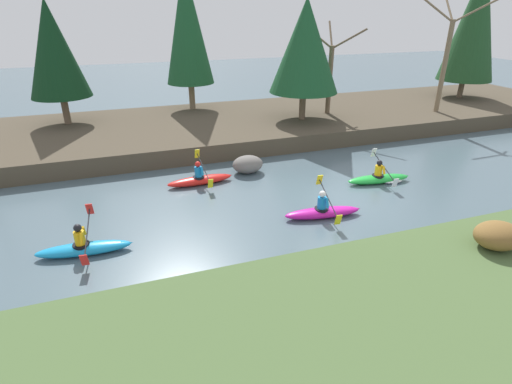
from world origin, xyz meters
The scene contains 15 objects.
ground_plane centered at (0.00, 0.00, 0.00)m, with size 90.00×90.00×0.00m, color #4C606B.
riverbank_near centered at (0.00, -6.28, 0.26)m, with size 44.00×5.70×0.52m.
riverbank_far centered at (0.00, 9.95, 0.43)m, with size 44.00×9.04×0.86m.
conifer_tree_far_left centered at (-10.20, 11.81, 4.73)m, with size 3.07×3.07×6.30m.
conifer_tree_left centered at (-3.05, 13.08, 5.73)m, with size 2.83×2.83×8.19m.
conifer_tree_mid_left centered at (2.35, 8.50, 4.79)m, with size 3.76×3.76×6.35m.
conifer_tree_centre centered at (15.52, 10.39, 5.81)m, with size 3.60×3.60×8.72m.
bare_tree_mid_upstream centered at (4.42, 9.32, 3.27)m, with size 2.84×2.81×5.09m.
bare_tree_mid_downstream centered at (10.94, 7.55, 4.12)m, with size 3.80×3.76×6.92m.
shrub_clump_nearest centered at (2.06, -5.00, 0.89)m, with size 1.36×1.13×0.74m.
kayaker_lead centered at (2.48, 0.92, 0.20)m, with size 2.79×2.07×1.20m.
kayaker_middle centered at (-1.23, -0.99, 0.22)m, with size 2.80×2.07×1.20m.
kayaker_trailing centered at (-4.67, 3.23, 0.22)m, with size 2.79×2.07×1.20m.
kayaker_far_back centered at (-8.99, -0.74, 0.22)m, with size 2.79×2.07×1.20m.
boulder_midstream centered at (-2.43, 3.81, 0.38)m, with size 1.36×1.06×0.77m.
Camera 1 is at (-7.46, -11.85, 6.67)m, focal length 28.00 mm.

